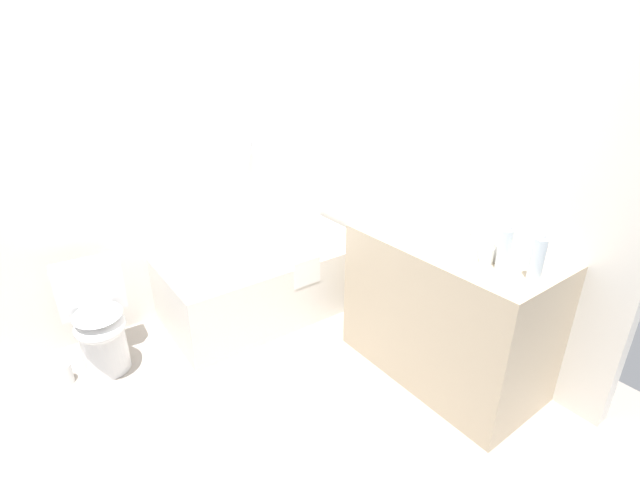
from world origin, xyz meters
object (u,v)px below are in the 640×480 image
Objects in this scene: water_bottle_2 at (402,212)px; water_bottle_0 at (396,206)px; water_bottle_3 at (537,259)px; drinking_glass_3 at (414,221)px; drinking_glass_0 at (501,253)px; drinking_glass_1 at (487,255)px; drinking_glass_2 at (473,249)px; sink_basin at (441,234)px; sink_faucet at (461,228)px; water_bottle_1 at (504,249)px; toilet at (98,320)px; bathtub at (268,277)px; toilet_paper_roll at (63,375)px.

water_bottle_0 is at bearing 61.94° from water_bottle_2.
water_bottle_3 is 2.43× the size of drinking_glass_3.
water_bottle_3 is at bearing -88.00° from water_bottle_2.
drinking_glass_1 is at bearing 159.97° from drinking_glass_0.
water_bottle_0 is 2.33× the size of drinking_glass_2.
sink_basin is at bearing 91.76° from drinking_glass_0.
water_bottle_3 reaches higher than water_bottle_0.
drinking_glass_0 is at bearing -114.16° from sink_faucet.
sink_basin is 0.35m from drinking_glass_1.
sink_faucet is at bearing 61.07° from water_bottle_1.
drinking_glass_0 is 0.14m from drinking_glass_2.
sink_faucet is 0.35m from drinking_glass_2.
drinking_glass_0 is 1.12× the size of drinking_glass_1.
water_bottle_1 reaches higher than toilet.
sink_faucet is (0.18, 0.00, -0.00)m from sink_basin.
bathtub reaches higher than toilet.
water_bottle_2 is at bearing -26.03° from toilet_paper_roll.
toilet is at bearing 178.53° from bathtub.
water_bottle_2 is 2.33m from toilet_paper_roll.
toilet is 2.25× the size of sink_basin.
drinking_glass_1 is at bearing 95.30° from water_bottle_1.
sink_basin is 2.46m from toilet_paper_roll.
water_bottle_0 reaches higher than toilet.
toilet is at bearing 153.51° from water_bottle_0.
drinking_glass_0 reaches higher than drinking_glass_3.
drinking_glass_0 is (0.07, -0.64, -0.06)m from water_bottle_2.
water_bottle_1 is 2.45× the size of drinking_glass_3.
bathtub is at bearing 112.62° from sink_basin.
toilet is 5.23× the size of toilet_paper_roll.
toilet_paper_roll is at bearing 153.97° from water_bottle_2.
water_bottle_2 is at bearing 133.48° from drinking_glass_3.
water_bottle_0 is (1.71, -0.85, 0.64)m from toilet.
toilet is 2.02m from water_bottle_2.
drinking_glass_0 is (-0.17, -0.38, 0.02)m from sink_faucet.
toilet reaches higher than toilet_paper_roll.
water_bottle_1 reaches higher than toilet_paper_roll.
bathtub is at bearing 105.14° from water_bottle_1.
sink_faucet is at bearing 0.00° from sink_basin.
toilet is at bearing 136.24° from drinking_glass_1.
water_bottle_3 is at bearing 46.38° from toilet.
bathtub is 1.45m from sink_basin.
toilet is 2.02m from water_bottle_0.
toilet_paper_roll is (-0.26, -0.03, -0.28)m from toilet.
water_bottle_3 is at bearing -109.68° from sink_faucet.
water_bottle_1 is 1.76× the size of toilet_paper_roll.
water_bottle_2 is at bearing 63.23° from toilet.
water_bottle_1 reaches higher than sink_faucet.
drinking_glass_2 reaches higher than drinking_glass_1.
toilet_paper_roll is (-1.91, 1.54, -0.87)m from drinking_glass_1.
water_bottle_3 reaches higher than water_bottle_2.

